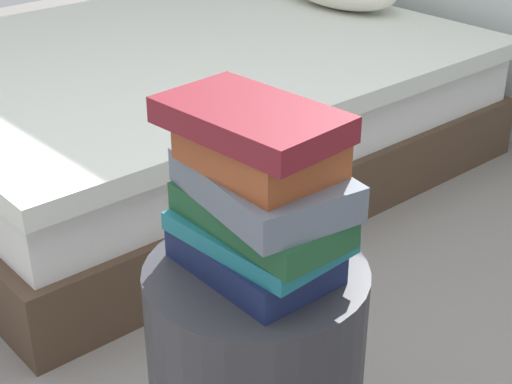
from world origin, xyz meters
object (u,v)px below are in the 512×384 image
at_px(book_navy, 255,254).
at_px(book_slate, 264,183).
at_px(book_rust, 259,150).
at_px(book_maroon, 252,120).
at_px(book_forest, 260,214).
at_px(bed, 188,103).
at_px(book_teal, 259,232).

distance_m(book_navy, book_slate, 0.14).
relative_size(book_rust, book_maroon, 0.82).
bearing_deg(book_forest, bed, 148.86).
bearing_deg(bed, book_teal, -31.73).
distance_m(book_forest, book_maroon, 0.16).
xyz_separation_m(bed, book_forest, (1.37, -0.90, 0.44)).
distance_m(bed, book_slate, 1.71).
xyz_separation_m(book_navy, book_rust, (0.01, -0.00, 0.19)).
relative_size(bed, book_slate, 7.12).
distance_m(bed, book_teal, 1.67).
relative_size(book_navy, book_teal, 0.94).
xyz_separation_m(book_teal, book_rust, (0.01, -0.01, 0.15)).
height_order(book_rust, book_maroon, book_maroon).
xyz_separation_m(bed, book_rust, (1.37, -0.90, 0.55)).
bearing_deg(book_navy, book_maroon, -53.08).
bearing_deg(book_rust, book_slate, 70.33).
relative_size(book_forest, book_rust, 1.25).
distance_m(book_navy, book_forest, 0.08).
xyz_separation_m(book_navy, book_maroon, (0.01, -0.01, 0.24)).
height_order(book_forest, book_maroon, book_maroon).
bearing_deg(book_forest, book_slate, 79.96).
bearing_deg(bed, book_navy, -31.93).
bearing_deg(book_rust, book_teal, 139.73).
bearing_deg(book_teal, book_forest, -29.78).
bearing_deg(book_maroon, book_forest, 58.27).
distance_m(book_slate, book_maroon, 0.11).
bearing_deg(book_forest, book_maroon, -116.88).
distance_m(book_teal, book_rust, 0.15).
bearing_deg(book_slate, book_forest, -92.13).
xyz_separation_m(book_rust, book_maroon, (-0.00, -0.01, 0.05)).
height_order(book_forest, book_rust, book_rust).
bearing_deg(book_forest, book_teal, 154.10).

